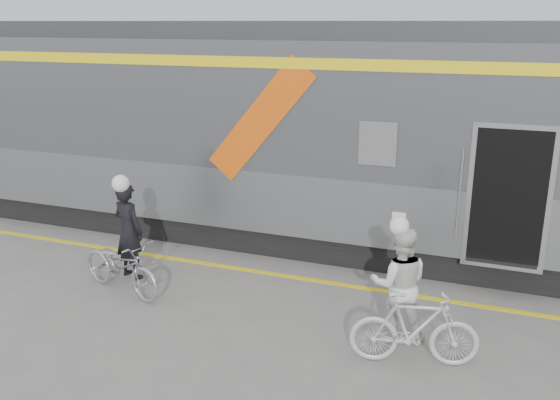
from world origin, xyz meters
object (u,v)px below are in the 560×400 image
at_px(man, 129,231).
at_px(bicycle_left, 121,266).
at_px(bicycle_right, 415,329).
at_px(woman, 399,284).

relative_size(man, bicycle_left, 0.95).
bearing_deg(bicycle_right, man, 64.55).
xyz_separation_m(woman, bicycle_right, (0.30, -0.55, -0.31)).
bearing_deg(woman, bicycle_right, 104.96).
bearing_deg(bicycle_left, woman, -72.05).
xyz_separation_m(man, bicycle_left, (0.20, -0.55, -0.36)).
relative_size(man, bicycle_right, 1.02).
xyz_separation_m(bicycle_left, woman, (4.29, 0.10, 0.34)).
xyz_separation_m(man, bicycle_right, (4.79, -1.00, -0.33)).
relative_size(man, woman, 1.03).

